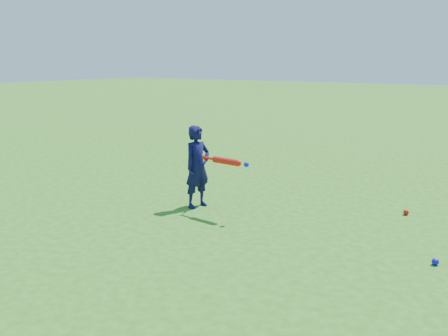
{
  "coord_description": "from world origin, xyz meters",
  "views": [
    {
      "loc": [
        3.93,
        -5.85,
        2.09
      ],
      "look_at": [
        0.19,
        -0.34,
        0.64
      ],
      "focal_mm": 40.0,
      "sensor_mm": 36.0,
      "label": 1
    }
  ],
  "objects_px": {
    "child": "(197,167)",
    "ground_ball_blue": "(435,262)",
    "bat_swing": "(228,161)",
    "ground_ball_red": "(406,212)"
  },
  "relations": [
    {
      "from": "child",
      "to": "ground_ball_blue",
      "type": "xyz_separation_m",
      "value": [
        3.32,
        -0.31,
        -0.56
      ]
    },
    {
      "from": "ground_ball_blue",
      "to": "child",
      "type": "bearing_deg",
      "value": 174.69
    },
    {
      "from": "child",
      "to": "bat_swing",
      "type": "distance_m",
      "value": 0.64
    },
    {
      "from": "ground_ball_red",
      "to": "ground_ball_blue",
      "type": "distance_m",
      "value": 1.74
    },
    {
      "from": "child",
      "to": "ground_ball_red",
      "type": "bearing_deg",
      "value": -52.88
    },
    {
      "from": "child",
      "to": "bat_swing",
      "type": "relative_size",
      "value": 1.51
    },
    {
      "from": "ground_ball_blue",
      "to": "bat_swing",
      "type": "bearing_deg",
      "value": 175.96
    },
    {
      "from": "ground_ball_blue",
      "to": "bat_swing",
      "type": "xyz_separation_m",
      "value": [
        -2.72,
        0.19,
        0.72
      ]
    },
    {
      "from": "ground_ball_red",
      "to": "ground_ball_blue",
      "type": "xyz_separation_m",
      "value": [
        0.71,
        -1.59,
        -0.0
      ]
    },
    {
      "from": "ground_ball_red",
      "to": "ground_ball_blue",
      "type": "bearing_deg",
      "value": -66.06
    }
  ]
}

